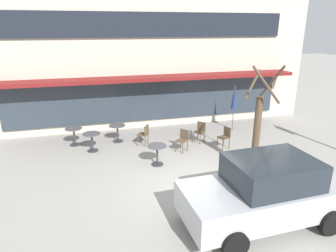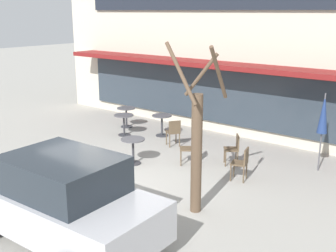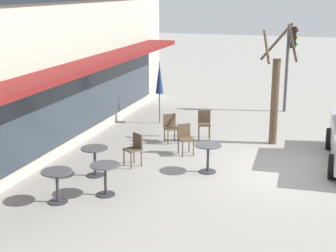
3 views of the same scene
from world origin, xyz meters
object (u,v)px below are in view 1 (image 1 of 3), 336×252
at_px(parked_sedan, 266,192).
at_px(cafe_table_mid_patio, 92,139).
at_px(cafe_table_near_wall, 157,152).
at_px(cafe_chair_1, 225,136).
at_px(cafe_chair_2, 183,139).
at_px(cafe_chair_0, 200,130).
at_px(patio_umbrella_green_folded, 234,98).
at_px(cafe_chair_3, 144,133).
at_px(cafe_table_streetside, 74,134).
at_px(cafe_table_by_tree, 117,130).
at_px(street_tree, 257,128).

bearing_deg(parked_sedan, cafe_table_mid_patio, 124.80).
bearing_deg(cafe_table_near_wall, cafe_table_mid_patio, 139.29).
bearing_deg(cafe_chair_1, cafe_chair_2, 175.48).
height_order(cafe_chair_0, cafe_chair_1, same).
relative_size(cafe_table_near_wall, cafe_chair_1, 0.85).
xyz_separation_m(cafe_table_mid_patio, patio_umbrella_green_folded, (6.68, 0.88, 1.11)).
height_order(cafe_chair_3, parked_sedan, parked_sedan).
height_order(cafe_table_streetside, cafe_table_by_tree, same).
height_order(cafe_chair_0, cafe_chair_3, same).
distance_m(cafe_table_by_tree, cafe_chair_3, 1.27).
height_order(cafe_chair_0, cafe_chair_2, same).
relative_size(cafe_table_streetside, parked_sedan, 0.18).
distance_m(patio_umbrella_green_folded, street_tree, 4.36).
bearing_deg(cafe_table_by_tree, patio_umbrella_green_folded, 0.95).
xyz_separation_m(cafe_table_by_tree, street_tree, (4.30, -4.07, 1.07)).
bearing_deg(cafe_table_by_tree, cafe_table_streetside, 177.72).
bearing_deg(street_tree, cafe_table_streetside, 145.88).
distance_m(cafe_table_near_wall, cafe_chair_0, 2.92).
xyz_separation_m(cafe_chair_0, cafe_chair_2, (-1.03, -0.76, 0.00)).
bearing_deg(cafe_chair_0, patio_umbrella_green_folded, 26.80).
relative_size(cafe_table_mid_patio, cafe_chair_2, 0.85).
height_order(cafe_table_by_tree, cafe_chair_1, cafe_chair_1).
distance_m(cafe_chair_0, parked_sedan, 5.78).
relative_size(cafe_chair_2, cafe_chair_3, 1.00).
xyz_separation_m(cafe_table_by_tree, cafe_chair_2, (2.44, -1.73, 0.01)).
height_order(cafe_table_by_tree, cafe_chair_3, cafe_chair_3).
height_order(cafe_chair_0, street_tree, street_tree).
bearing_deg(cafe_table_near_wall, cafe_chair_3, 92.20).
bearing_deg(cafe_table_mid_patio, cafe_chair_2, -14.86).
bearing_deg(patio_umbrella_green_folded, parked_sedan, -110.61).
distance_m(cafe_chair_2, street_tree, 3.17).
relative_size(cafe_table_by_tree, patio_umbrella_green_folded, 0.35).
distance_m(cafe_table_mid_patio, cafe_chair_3, 2.17).
distance_m(cafe_table_by_tree, cafe_chair_2, 3.00).
xyz_separation_m(cafe_table_near_wall, cafe_table_by_tree, (-1.14, 2.72, 0.00)).
bearing_deg(cafe_chair_0, cafe_chair_2, -143.55).
bearing_deg(patio_umbrella_green_folded, cafe_table_by_tree, -179.05).
xyz_separation_m(cafe_table_mid_patio, cafe_chair_1, (5.34, -1.08, 0.01)).
height_order(cafe_table_mid_patio, cafe_chair_0, cafe_chair_0).
bearing_deg(parked_sedan, cafe_chair_1, 75.89).
distance_m(cafe_table_mid_patio, patio_umbrella_green_folded, 6.83).
height_order(cafe_table_streetside, parked_sedan, parked_sedan).
bearing_deg(cafe_table_by_tree, cafe_chair_0, -15.62).
relative_size(cafe_table_by_tree, cafe_chair_3, 0.85).
relative_size(cafe_table_mid_patio, cafe_chair_0, 0.85).
bearing_deg(cafe_chair_2, parked_sedan, -83.46).
bearing_deg(patio_umbrella_green_folded, cafe_table_mid_patio, -172.48).
xyz_separation_m(patio_umbrella_green_folded, cafe_chair_2, (-3.13, -1.82, -1.10)).
relative_size(cafe_table_streetside, patio_umbrella_green_folded, 0.35).
height_order(patio_umbrella_green_folded, cafe_chair_3, patio_umbrella_green_folded).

